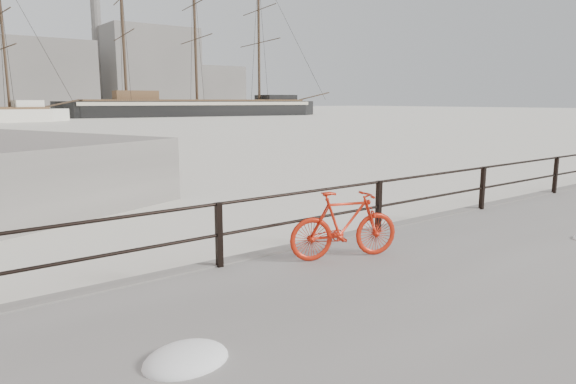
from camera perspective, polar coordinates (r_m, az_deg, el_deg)
ground at (r=10.31m, az=9.27°, el=-6.10°), size 400.00×400.00×0.00m
guardrail at (r=10.00m, az=10.03°, el=-1.60°), size 28.00×0.10×1.00m
bicycle at (r=8.26m, az=6.28°, el=-3.64°), size 1.81×0.86×1.10m
snow_mounds at (r=11.39m, az=26.70°, el=-2.87°), size 24.96×2.75×0.38m
barque_black at (r=97.52m, az=-10.01°, el=8.31°), size 57.75×27.10×31.72m
industrial_west at (r=149.41m, az=-27.24°, el=11.40°), size 32.00×18.00×18.00m
industrial_mid at (r=164.29m, az=-15.27°, el=12.98°), size 26.00×20.00×24.00m
industrial_east at (r=178.49m, az=-8.83°, el=11.35°), size 20.00×16.00×14.00m
smokestack at (r=165.43m, az=-20.46°, el=16.17°), size 2.80×2.80×44.00m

